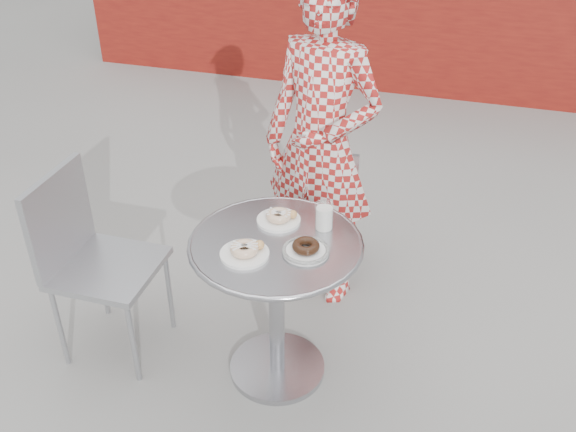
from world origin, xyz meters
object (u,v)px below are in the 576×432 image
(chair_far, at_px, (322,226))
(plate_near, at_px, (245,251))
(seated_person, at_px, (322,145))
(milk_cup, at_px, (324,217))
(bistro_table, at_px, (276,276))
(plate_far, at_px, (279,217))
(plate_checker, at_px, (306,249))
(chair_left, at_px, (112,299))

(chair_far, distance_m, plate_near, 1.13)
(seated_person, bearing_deg, milk_cup, -58.23)
(bistro_table, bearing_deg, seated_person, 88.69)
(plate_far, height_order, plate_near, plate_near)
(milk_cup, bearing_deg, plate_checker, -98.13)
(plate_far, bearing_deg, bistro_table, -78.18)
(chair_far, distance_m, milk_cup, 0.93)
(chair_far, bearing_deg, bistro_table, 83.40)
(plate_checker, height_order, milk_cup, milk_cup)
(milk_cup, bearing_deg, chair_far, 103.45)
(chair_far, height_order, plate_checker, chair_far)
(plate_checker, bearing_deg, chair_far, 99.14)
(seated_person, bearing_deg, chair_far, 114.26)
(plate_checker, relative_size, milk_cup, 1.59)
(chair_far, relative_size, seated_person, 0.47)
(plate_far, relative_size, milk_cup, 1.56)
(bistro_table, height_order, milk_cup, milk_cup)
(chair_left, height_order, milk_cup, chair_left)
(plate_near, relative_size, milk_cup, 1.64)
(bistro_table, bearing_deg, plate_near, -125.28)
(bistro_table, distance_m, plate_checker, 0.24)
(seated_person, relative_size, plate_near, 8.57)
(seated_person, relative_size, plate_far, 8.98)
(plate_far, relative_size, plate_checker, 0.98)
(chair_left, bearing_deg, plate_far, -75.49)
(plate_near, relative_size, plate_checker, 1.03)
(milk_cup, bearing_deg, chair_left, -167.80)
(plate_far, bearing_deg, plate_checker, -47.83)
(plate_far, distance_m, plate_checker, 0.25)
(bistro_table, distance_m, plate_near, 0.25)
(plate_far, xyz_separation_m, plate_near, (-0.06, -0.27, 0.00))
(chair_far, height_order, plate_near, chair_far)
(bistro_table, xyz_separation_m, plate_checker, (0.14, -0.04, 0.19))
(seated_person, relative_size, plate_checker, 8.82)
(seated_person, height_order, plate_near, seated_person)
(chair_far, bearing_deg, plate_near, 78.38)
(bistro_table, relative_size, plate_near, 3.73)
(chair_far, relative_size, chair_left, 0.86)
(plate_far, xyz_separation_m, milk_cup, (0.19, 0.00, 0.04))
(chair_far, height_order, seated_person, seated_person)
(plate_near, bearing_deg, chair_left, 174.50)
(chair_left, distance_m, milk_cup, 1.10)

